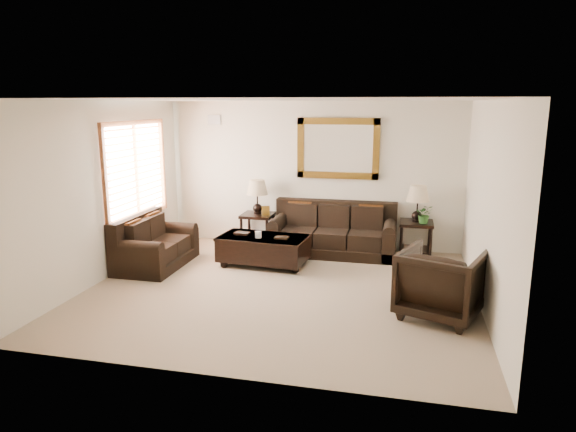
% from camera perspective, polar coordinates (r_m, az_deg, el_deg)
% --- Properties ---
extents(room, '(5.51, 5.01, 2.71)m').
position_cam_1_polar(room, '(7.18, -0.90, 1.96)').
color(room, gray).
rests_on(room, ground).
extents(window, '(0.07, 1.96, 1.66)m').
position_cam_1_polar(window, '(8.99, -16.48, 4.85)').
color(window, white).
rests_on(window, room).
extents(mirror, '(1.50, 0.06, 1.10)m').
position_cam_1_polar(mirror, '(9.44, 5.57, 7.47)').
color(mirror, '#482A0E').
rests_on(mirror, room).
extents(air_vent, '(0.25, 0.02, 0.18)m').
position_cam_1_polar(air_vent, '(10.01, -8.20, 10.55)').
color(air_vent, '#999999').
rests_on(air_vent, room).
extents(sofa, '(2.22, 0.96, 0.91)m').
position_cam_1_polar(sofa, '(9.30, 5.04, -2.11)').
color(sofa, black).
rests_on(sofa, room).
extents(loveseat, '(0.90, 1.51, 0.85)m').
position_cam_1_polar(loveseat, '(8.83, -14.78, -3.39)').
color(loveseat, black).
rests_on(loveseat, room).
extents(end_table_left, '(0.58, 0.58, 1.27)m').
position_cam_1_polar(end_table_left, '(9.59, -3.41, 1.41)').
color(end_table_left, black).
rests_on(end_table_left, room).
extents(end_table_right, '(0.57, 0.57, 1.26)m').
position_cam_1_polar(end_table_right, '(9.21, 14.15, 0.59)').
color(end_table_right, black).
rests_on(end_table_right, room).
extents(coffee_table, '(1.52, 0.91, 0.62)m').
position_cam_1_polar(coffee_table, '(8.57, -2.75, -3.48)').
color(coffee_table, black).
rests_on(coffee_table, room).
extents(armchair, '(1.19, 1.15, 0.97)m').
position_cam_1_polar(armchair, '(6.77, 16.65, -6.83)').
color(armchair, black).
rests_on(armchair, floor).
extents(potted_plant, '(0.30, 0.33, 0.25)m').
position_cam_1_polar(potted_plant, '(9.13, 14.92, -0.02)').
color(potted_plant, '#24501B').
rests_on(potted_plant, end_table_right).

